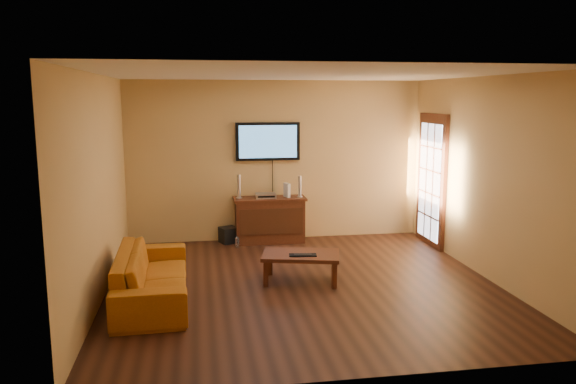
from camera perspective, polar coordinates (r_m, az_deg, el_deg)
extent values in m
plane|color=black|center=(7.42, 1.58, -9.42)|extent=(5.00, 5.00, 0.00)
plane|color=tan|center=(9.54, -1.21, 3.19)|extent=(5.00, 0.00, 5.00)
plane|color=tan|center=(7.07, -18.69, 0.39)|extent=(0.00, 5.00, 5.00)
plane|color=tan|center=(7.95, 19.61, 1.32)|extent=(0.00, 5.00, 5.00)
plane|color=white|center=(7.02, 1.68, 11.89)|extent=(5.00, 5.00, 0.00)
cube|color=#3F1B0E|center=(9.49, 14.37, 1.02)|extent=(0.06, 1.02, 2.22)
cube|color=white|center=(9.47, 14.17, 1.02)|extent=(0.01, 0.79, 1.89)
cube|color=#3F1B0E|center=(9.46, -1.87, -2.96)|extent=(1.14, 0.43, 0.72)
cube|color=black|center=(9.24, -1.70, -3.03)|extent=(1.05, 0.02, 0.43)
cube|color=#3F1B0E|center=(9.38, -1.89, -0.69)|extent=(1.21, 0.46, 0.04)
cube|color=black|center=(9.45, -2.07, 5.15)|extent=(1.08, 0.07, 0.64)
cube|color=#4682B8|center=(9.41, -2.04, 5.13)|extent=(0.97, 0.01, 0.54)
cube|color=#3F1B0E|center=(7.45, 1.33, -6.43)|extent=(1.12, 0.83, 0.05)
cube|color=#3F1B0E|center=(7.32, -2.28, -8.32)|extent=(0.06, 0.06, 0.34)
cube|color=#3F1B0E|center=(7.27, 4.72, -8.48)|extent=(0.06, 0.06, 0.34)
cube|color=#3F1B0E|center=(7.77, -1.85, -7.23)|extent=(0.06, 0.06, 0.34)
cube|color=#3F1B0E|center=(7.73, 4.73, -7.37)|extent=(0.06, 0.06, 0.34)
imported|color=#A65A12|center=(6.99, -13.66, -7.42)|extent=(0.66, 2.10, 0.81)
cylinder|color=silver|center=(9.34, -5.00, -0.59)|extent=(0.11, 0.11, 0.02)
cylinder|color=silver|center=(9.31, -5.02, 0.60)|extent=(0.06, 0.06, 0.38)
cylinder|color=silver|center=(9.43, 1.21, -0.47)|extent=(0.10, 0.10, 0.01)
cylinder|color=silver|center=(9.40, 1.21, 0.60)|extent=(0.05, 0.05, 0.34)
cube|color=silver|center=(9.36, -2.29, -0.36)|extent=(0.33, 0.24, 0.08)
cube|color=white|center=(9.40, -0.11, 0.19)|extent=(0.10, 0.18, 0.24)
cube|color=black|center=(9.50, -6.07, -4.36)|extent=(0.34, 0.34, 0.26)
cylinder|color=white|center=(9.18, -5.19, -5.15)|extent=(0.07, 0.07, 0.17)
sphere|color=white|center=(9.16, -5.20, -4.61)|extent=(0.03, 0.03, 0.03)
cube|color=black|center=(7.34, 1.51, -6.42)|extent=(0.37, 0.18, 0.02)
cube|color=black|center=(7.34, 1.52, -6.34)|extent=(0.24, 0.12, 0.01)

